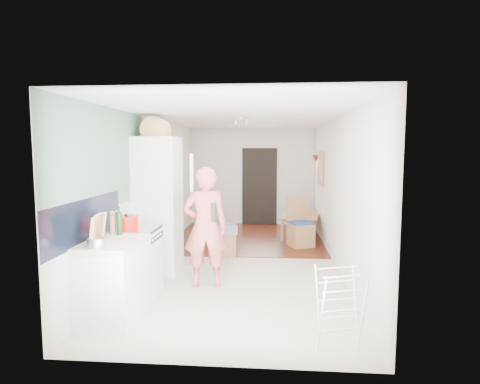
# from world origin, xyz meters

# --- Properties ---
(room_shell) EXTENTS (3.20, 7.00, 2.50)m
(room_shell) POSITION_xyz_m (0.00, 0.00, 1.25)
(room_shell) COLOR silver
(room_shell) RESTS_ON ground
(floor) EXTENTS (3.20, 7.00, 0.01)m
(floor) POSITION_xyz_m (0.00, 0.00, 0.00)
(floor) COLOR beige
(floor) RESTS_ON ground
(wood_floor_overlay) EXTENTS (3.20, 3.30, 0.01)m
(wood_floor_overlay) POSITION_xyz_m (0.00, 1.85, 0.01)
(wood_floor_overlay) COLOR #542111
(wood_floor_overlay) RESTS_ON room_shell
(sage_wall_panel) EXTENTS (0.02, 3.00, 1.30)m
(sage_wall_panel) POSITION_xyz_m (-1.59, -2.00, 1.85)
(sage_wall_panel) COLOR slate
(sage_wall_panel) RESTS_ON room_shell
(tile_splashback) EXTENTS (0.02, 1.90, 0.50)m
(tile_splashback) POSITION_xyz_m (-1.59, -2.55, 1.15)
(tile_splashback) COLOR black
(tile_splashback) RESTS_ON room_shell
(doorway_recess) EXTENTS (0.90, 0.04, 2.00)m
(doorway_recess) POSITION_xyz_m (0.20, 3.48, 1.00)
(doorway_recess) COLOR black
(doorway_recess) RESTS_ON room_shell
(base_cabinet) EXTENTS (0.60, 0.90, 0.86)m
(base_cabinet) POSITION_xyz_m (-1.30, -2.55, 0.43)
(base_cabinet) COLOR white
(base_cabinet) RESTS_ON room_shell
(worktop) EXTENTS (0.62, 0.92, 0.06)m
(worktop) POSITION_xyz_m (-1.30, -2.55, 0.89)
(worktop) COLOR silver
(worktop) RESTS_ON room_shell
(range_cooker) EXTENTS (0.60, 0.60, 0.88)m
(range_cooker) POSITION_xyz_m (-1.30, -1.80, 0.44)
(range_cooker) COLOR white
(range_cooker) RESTS_ON room_shell
(cooker_top) EXTENTS (0.60, 0.60, 0.04)m
(cooker_top) POSITION_xyz_m (-1.30, -1.80, 0.90)
(cooker_top) COLOR silver
(cooker_top) RESTS_ON room_shell
(fridge_housing) EXTENTS (0.66, 0.66, 2.15)m
(fridge_housing) POSITION_xyz_m (-1.27, -0.78, 1.07)
(fridge_housing) COLOR white
(fridge_housing) RESTS_ON room_shell
(fridge_door) EXTENTS (0.14, 0.56, 0.70)m
(fridge_door) POSITION_xyz_m (-0.66, -1.08, 1.55)
(fridge_door) COLOR white
(fridge_door) RESTS_ON room_shell
(fridge_interior) EXTENTS (0.02, 0.52, 0.66)m
(fridge_interior) POSITION_xyz_m (-0.96, -0.78, 1.55)
(fridge_interior) COLOR white
(fridge_interior) RESTS_ON room_shell
(pinboard) EXTENTS (0.03, 0.90, 0.70)m
(pinboard) POSITION_xyz_m (1.58, 1.90, 1.55)
(pinboard) COLOR tan
(pinboard) RESTS_ON room_shell
(pinboard_frame) EXTENTS (0.00, 0.94, 0.74)m
(pinboard_frame) POSITION_xyz_m (1.57, 1.90, 1.55)
(pinboard_frame) COLOR #985F41
(pinboard_frame) RESTS_ON room_shell
(wall_sconce) EXTENTS (0.18, 0.18, 0.16)m
(wall_sconce) POSITION_xyz_m (1.54, 2.55, 1.75)
(wall_sconce) COLOR maroon
(wall_sconce) RESTS_ON room_shell
(person) EXTENTS (0.81, 0.60, 2.03)m
(person) POSITION_xyz_m (-0.42, -1.36, 1.01)
(person) COLOR #EE6969
(person) RESTS_ON floor
(dining_table) EXTENTS (0.86, 1.32, 0.43)m
(dining_table) POSITION_xyz_m (1.20, 2.13, 0.22)
(dining_table) COLOR #985F41
(dining_table) RESTS_ON floor
(dining_chair) EXTENTS (0.56, 0.56, 1.02)m
(dining_chair) POSITION_xyz_m (1.11, 1.11, 0.51)
(dining_chair) COLOR #985F41
(dining_chair) RESTS_ON floor
(stool) EXTENTS (0.37, 0.37, 0.42)m
(stool) POSITION_xyz_m (-0.30, 0.29, 0.21)
(stool) COLOR #985F41
(stool) RESTS_ON floor
(grey_drape) EXTENTS (0.47, 0.47, 0.17)m
(grey_drape) POSITION_xyz_m (-0.32, 0.28, 0.51)
(grey_drape) COLOR gray
(grey_drape) RESTS_ON stool
(drying_rack) EXTENTS (0.49, 0.46, 0.78)m
(drying_rack) POSITION_xyz_m (1.19, -3.03, 0.39)
(drying_rack) COLOR white
(drying_rack) RESTS_ON floor
(bread_bin) EXTENTS (0.44, 0.42, 0.22)m
(bread_bin) POSITION_xyz_m (-1.28, -0.75, 2.26)
(bread_bin) COLOR tan
(bread_bin) RESTS_ON fridge_housing
(red_casserole) EXTENTS (0.32, 0.32, 0.18)m
(red_casserole) POSITION_xyz_m (-1.36, -1.92, 1.01)
(red_casserole) COLOR red
(red_casserole) RESTS_ON cooker_top
(steel_pan) EXTENTS (0.21, 0.21, 0.10)m
(steel_pan) POSITION_xyz_m (-1.34, -2.87, 0.97)
(steel_pan) COLOR silver
(steel_pan) RESTS_ON worktop
(held_bottle) EXTENTS (0.06, 0.06, 0.26)m
(held_bottle) POSITION_xyz_m (-0.28, -1.51, 1.10)
(held_bottle) COLOR #183B1E
(held_bottle) RESTS_ON person
(bottle_a) EXTENTS (0.07, 0.07, 0.28)m
(bottle_a) POSITION_xyz_m (-1.33, -2.23, 1.06)
(bottle_a) COLOR #183B1E
(bottle_a) RESTS_ON worktop
(bottle_b) EXTENTS (0.06, 0.06, 0.25)m
(bottle_b) POSITION_xyz_m (-1.43, -2.48, 1.04)
(bottle_b) COLOR #183B1E
(bottle_b) RESTS_ON worktop
(bottle_c) EXTENTS (0.10, 0.10, 0.21)m
(bottle_c) POSITION_xyz_m (-1.43, -2.54, 1.02)
(bottle_c) COLOR silver
(bottle_c) RESTS_ON worktop
(pepper_mill_front) EXTENTS (0.07, 0.07, 0.21)m
(pepper_mill_front) POSITION_xyz_m (-1.44, -2.02, 1.03)
(pepper_mill_front) COLOR tan
(pepper_mill_front) RESTS_ON worktop
(pepper_mill_back) EXTENTS (0.08, 0.08, 0.22)m
(pepper_mill_back) POSITION_xyz_m (-1.44, -2.16, 1.03)
(pepper_mill_back) COLOR tan
(pepper_mill_back) RESTS_ON worktop
(chopping_boards) EXTENTS (0.09, 0.25, 0.34)m
(chopping_boards) POSITION_xyz_m (-1.37, -2.75, 1.09)
(chopping_boards) COLOR tan
(chopping_boards) RESTS_ON worktop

